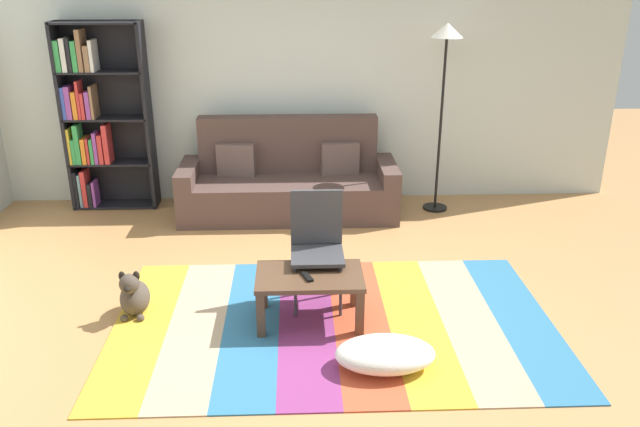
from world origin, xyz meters
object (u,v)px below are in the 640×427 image
object	(u,v)px
couch	(289,183)
bookshelf	(96,117)
dog	(134,296)
pouf	(385,354)
tv_remote	(307,277)
standing_lamp	(445,56)
coffee_table	(310,282)
folding_chair	(317,239)

from	to	relation	value
couch	bookshelf	xyz separation A→B (m)	(-2.02, 0.28, 0.66)
bookshelf	dog	distance (m)	2.66
pouf	tv_remote	size ratio (longest dim) A/B	4.43
pouf	standing_lamp	size ratio (longest dim) A/B	0.34
pouf	tv_remote	distance (m)	0.81
coffee_table	dog	bearing A→B (deg)	173.67
bookshelf	coffee_table	bearing A→B (deg)	-49.14
pouf	tv_remote	xyz separation A→B (m)	(-0.50, 0.57, 0.29)
coffee_table	tv_remote	xyz separation A→B (m)	(-0.02, -0.06, 0.08)
bookshelf	coffee_table	size ratio (longest dim) A/B	2.50
dog	folding_chair	xyz separation A→B (m)	(1.40, 0.16, 0.37)
bookshelf	pouf	bearing A→B (deg)	-49.75
coffee_table	pouf	world-z (taller)	coffee_table
couch	folding_chair	distance (m)	1.96
bookshelf	dog	size ratio (longest dim) A/B	4.96
pouf	folding_chair	size ratio (longest dim) A/B	0.74
couch	dog	distance (m)	2.40
standing_lamp	pouf	bearing A→B (deg)	-107.97
tv_remote	dog	bearing A→B (deg)	151.96
pouf	dog	world-z (taller)	dog
pouf	dog	size ratio (longest dim) A/B	1.67
couch	coffee_table	distance (m)	2.25
couch	standing_lamp	distance (m)	2.06
pouf	folding_chair	bearing A→B (deg)	114.16
pouf	folding_chair	xyz separation A→B (m)	(-0.42, 0.93, 0.43)
couch	standing_lamp	world-z (taller)	standing_lamp
dog	tv_remote	world-z (taller)	tv_remote
folding_chair	dog	bearing A→B (deg)	-160.52
couch	pouf	xyz separation A→B (m)	(0.65, -2.87, -0.23)
couch	folding_chair	size ratio (longest dim) A/B	2.51
coffee_table	tv_remote	bearing A→B (deg)	-107.99
couch	bookshelf	bearing A→B (deg)	172.00
bookshelf	tv_remote	bearing A→B (deg)	-50.01
bookshelf	coffee_table	xyz separation A→B (m)	(2.18, -2.53, -0.67)
coffee_table	standing_lamp	world-z (taller)	standing_lamp
bookshelf	pouf	xyz separation A→B (m)	(2.67, -3.15, -0.88)
dog	tv_remote	size ratio (longest dim) A/B	2.65
pouf	tv_remote	bearing A→B (deg)	131.38
pouf	folding_chair	world-z (taller)	folding_chair
standing_lamp	dog	bearing A→B (deg)	-142.16
couch	tv_remote	xyz separation A→B (m)	(0.15, -2.30, 0.06)
couch	tv_remote	world-z (taller)	couch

